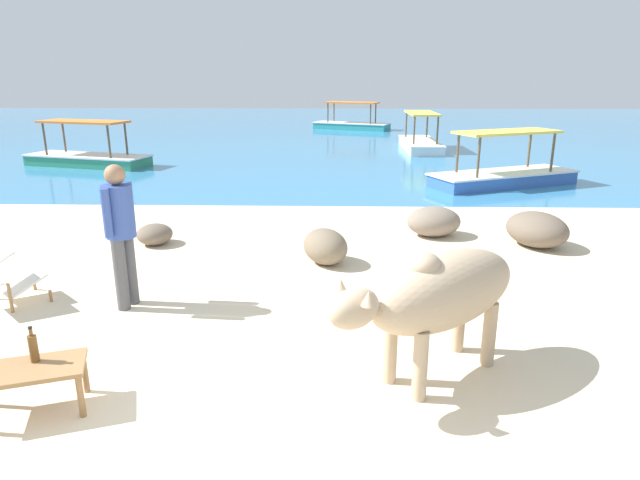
% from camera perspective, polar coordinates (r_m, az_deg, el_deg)
% --- Properties ---
extents(sand_beach, '(18.00, 14.00, 0.04)m').
position_cam_1_polar(sand_beach, '(4.48, -7.51, -17.88)').
color(sand_beach, beige).
rests_on(sand_beach, ground).
extents(water_surface, '(60.00, 36.00, 0.03)m').
position_cam_1_polar(water_surface, '(25.77, 0.06, 11.21)').
color(water_surface, teal).
rests_on(water_surface, ground).
extents(cow, '(1.88, 1.65, 1.17)m').
position_cam_1_polar(cow, '(4.70, 12.45, -5.40)').
color(cow, tan).
rests_on(cow, sand_beach).
extents(low_bench_table, '(0.86, 0.67, 0.39)m').
position_cam_1_polar(low_bench_table, '(4.84, -27.83, -12.31)').
color(low_bench_table, olive).
rests_on(low_bench_table, sand_beach).
extents(bottle, '(0.07, 0.07, 0.30)m').
position_cam_1_polar(bottle, '(4.83, -27.77, -9.92)').
color(bottle, brown).
rests_on(bottle, low_bench_table).
extents(deck_chair_near, '(0.91, 0.92, 0.68)m').
position_cam_1_polar(deck_chair_near, '(7.11, -30.10, -2.99)').
color(deck_chair_near, olive).
rests_on(deck_chair_near, sand_beach).
extents(person_standing, '(0.32, 0.50, 1.62)m').
position_cam_1_polar(person_standing, '(6.33, -20.14, 1.41)').
color(person_standing, '#4C4C51').
rests_on(person_standing, sand_beach).
extents(shore_rock_large, '(1.18, 1.26, 0.53)m').
position_cam_1_polar(shore_rock_large, '(8.95, 21.73, 1.04)').
color(shore_rock_large, '#6B5B4C').
rests_on(shore_rock_large, sand_beach).
extents(shore_rock_medium, '(0.65, 0.66, 0.32)m').
position_cam_1_polar(shore_rock_medium, '(8.81, -16.89, 0.58)').
color(shore_rock_medium, '#6B5B4C').
rests_on(shore_rock_medium, sand_beach).
extents(shore_rock_small, '(0.94, 0.78, 0.48)m').
position_cam_1_polar(shore_rock_small, '(9.05, 11.80, 1.91)').
color(shore_rock_small, gray).
rests_on(shore_rock_small, sand_beach).
extents(shore_rock_flat, '(0.87, 0.94, 0.49)m').
position_cam_1_polar(shore_rock_flat, '(7.55, 0.55, -0.67)').
color(shore_rock_flat, '#756651').
rests_on(shore_rock_flat, sand_beach).
extents(boat_white, '(1.16, 3.67, 1.29)m').
position_cam_1_polar(boat_white, '(19.86, 10.44, 10.07)').
color(boat_white, white).
rests_on(boat_white, water_surface).
extents(boat_green, '(3.85, 2.07, 1.29)m').
position_cam_1_polar(boat_green, '(17.38, -23.12, 8.06)').
color(boat_green, '#338E66').
rests_on(boat_green, water_surface).
extents(boat_teal, '(3.84, 2.46, 1.29)m').
position_cam_1_polar(boat_teal, '(26.96, 3.31, 12.06)').
color(boat_teal, teal).
rests_on(boat_teal, water_surface).
extents(boat_blue, '(3.82, 2.55, 1.29)m').
position_cam_1_polar(boat_blue, '(13.86, 18.62, 6.59)').
color(boat_blue, '#3866B7').
rests_on(boat_blue, water_surface).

